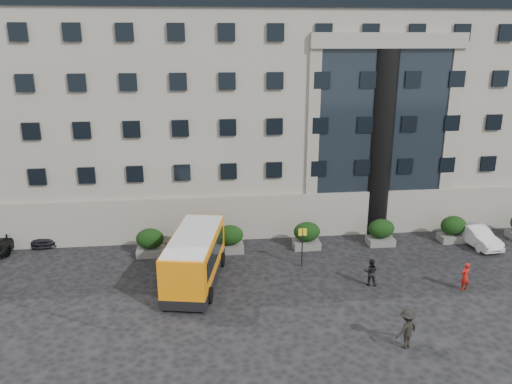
# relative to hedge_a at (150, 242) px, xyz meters

# --- Properties ---
(ground) EXTENTS (120.00, 120.00, 0.00)m
(ground) POSITION_rel_hedge_a_xyz_m (4.00, -7.80, -0.93)
(ground) COLOR black
(ground) RESTS_ON ground
(civic_building) EXTENTS (44.00, 24.00, 18.00)m
(civic_building) POSITION_rel_hedge_a_xyz_m (10.00, 14.20, 8.07)
(civic_building) COLOR gray
(civic_building) RESTS_ON ground
(entrance_column) EXTENTS (1.80, 1.80, 13.00)m
(entrance_column) POSITION_rel_hedge_a_xyz_m (16.00, 2.50, 5.57)
(entrance_column) COLOR black
(entrance_column) RESTS_ON ground
(hedge_a) EXTENTS (1.80, 1.26, 1.84)m
(hedge_a) POSITION_rel_hedge_a_xyz_m (0.00, 0.00, 0.00)
(hedge_a) COLOR #5D5D5A
(hedge_a) RESTS_ON ground
(hedge_b) EXTENTS (1.80, 1.26, 1.84)m
(hedge_b) POSITION_rel_hedge_a_xyz_m (5.20, 0.00, 0.00)
(hedge_b) COLOR #5D5D5A
(hedge_b) RESTS_ON ground
(hedge_c) EXTENTS (1.80, 1.26, 1.84)m
(hedge_c) POSITION_rel_hedge_a_xyz_m (10.40, 0.00, 0.00)
(hedge_c) COLOR #5D5D5A
(hedge_c) RESTS_ON ground
(hedge_d) EXTENTS (1.80, 1.26, 1.84)m
(hedge_d) POSITION_rel_hedge_a_xyz_m (15.60, 0.00, 0.00)
(hedge_d) COLOR #5D5D5A
(hedge_d) RESTS_ON ground
(hedge_e) EXTENTS (1.80, 1.26, 1.84)m
(hedge_e) POSITION_rel_hedge_a_xyz_m (20.80, 0.00, 0.00)
(hedge_e) COLOR #5D5D5A
(hedge_e) RESTS_ON ground
(bus_stop_sign) EXTENTS (0.50, 0.08, 2.52)m
(bus_stop_sign) POSITION_rel_hedge_a_xyz_m (9.50, -2.80, 0.80)
(bus_stop_sign) COLOR #262628
(bus_stop_sign) RESTS_ON ground
(minibus) EXTENTS (3.80, 7.44, 2.96)m
(minibus) POSITION_rel_hedge_a_xyz_m (2.92, -4.18, 0.70)
(minibus) COLOR orange
(minibus) RESTS_ON ground
(parked_car_c) EXTENTS (2.32, 4.55, 1.26)m
(parked_car_c) POSITION_rel_hedge_a_xyz_m (-7.50, 3.74, -0.30)
(parked_car_c) COLOR black
(parked_car_c) RESTS_ON ground
(parked_car_d) EXTENTS (2.35, 4.79, 1.31)m
(parked_car_d) POSITION_rel_hedge_a_xyz_m (-10.20, 2.25, -0.27)
(parked_car_d) COLOR black
(parked_car_d) RESTS_ON ground
(white_taxi) EXTENTS (1.90, 4.20, 1.34)m
(white_taxi) POSITION_rel_hedge_a_xyz_m (22.13, -0.80, -0.26)
(white_taxi) COLOR silver
(white_taxi) RESTS_ON ground
(pedestrian_a) EXTENTS (0.69, 0.55, 1.66)m
(pedestrian_a) POSITION_rel_hedge_a_xyz_m (18.00, -6.84, -0.10)
(pedestrian_a) COLOR #A51710
(pedestrian_a) RESTS_ON ground
(pedestrian_b) EXTENTS (0.94, 0.84, 1.62)m
(pedestrian_b) POSITION_rel_hedge_a_xyz_m (12.93, -5.65, -0.12)
(pedestrian_b) COLOR black
(pedestrian_b) RESTS_ON ground
(pedestrian_c) EXTENTS (1.43, 1.19, 1.92)m
(pedestrian_c) POSITION_rel_hedge_a_xyz_m (12.52, -11.72, 0.03)
(pedestrian_c) COLOR black
(pedestrian_c) RESTS_ON ground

